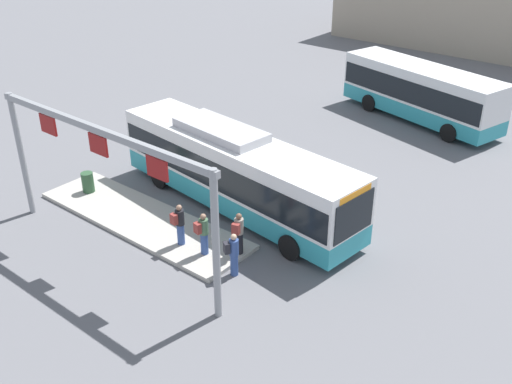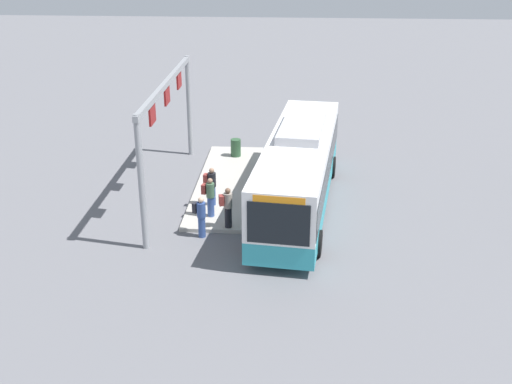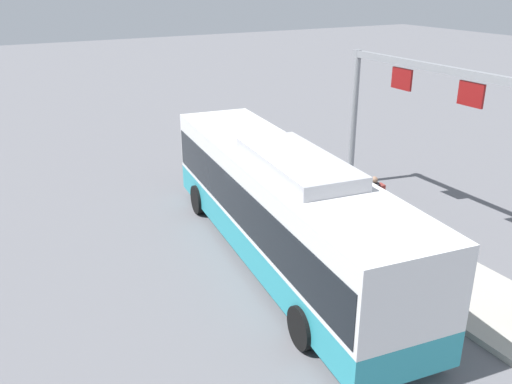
# 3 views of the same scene
# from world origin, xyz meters

# --- Properties ---
(ground_plane) EXTENTS (120.00, 120.00, 0.00)m
(ground_plane) POSITION_xyz_m (0.00, 0.00, 0.00)
(ground_plane) COLOR slate
(platform_curb) EXTENTS (10.00, 2.80, 0.16)m
(platform_curb) POSITION_xyz_m (-2.24, -3.29, 0.08)
(platform_curb) COLOR #B2ADA3
(platform_curb) RESTS_ON ground
(bus_main) EXTENTS (12.20, 3.84, 3.46)m
(bus_main) POSITION_xyz_m (-0.01, 0.00, 1.81)
(bus_main) COLOR teal
(bus_main) RESTS_ON ground
(person_boarding) EXTENTS (0.43, 0.58, 1.67)m
(person_boarding) POSITION_xyz_m (2.49, -2.77, 1.05)
(person_boarding) COLOR black
(person_boarding) RESTS_ON platform_curb
(person_waiting_near) EXTENTS (0.54, 0.61, 1.67)m
(person_waiting_near) POSITION_xyz_m (3.06, -3.74, 0.89)
(person_waiting_near) COLOR #334C8C
(person_waiting_near) RESTS_ON ground
(person_waiting_mid) EXTENTS (0.41, 0.57, 1.67)m
(person_waiting_mid) POSITION_xyz_m (1.51, -3.60, 1.05)
(person_waiting_mid) COLOR #334C8C
(person_waiting_mid) RESTS_ON platform_curb
(person_waiting_far) EXTENTS (0.38, 0.56, 1.67)m
(person_waiting_far) POSITION_xyz_m (0.38, -3.68, 1.05)
(person_waiting_far) COLOR #334C8C
(person_waiting_far) RESTS_ON platform_curb
(platform_sign_gantry) EXTENTS (10.89, 0.24, 5.20)m
(platform_sign_gantry) POSITION_xyz_m (-1.14, -5.69, 3.83)
(platform_sign_gantry) COLOR gray
(platform_sign_gantry) RESTS_ON ground
(trash_bin) EXTENTS (0.52, 0.52, 0.90)m
(trash_bin) POSITION_xyz_m (-5.81, -3.24, 0.61)
(trash_bin) COLOR #2D5133
(trash_bin) RESTS_ON platform_curb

